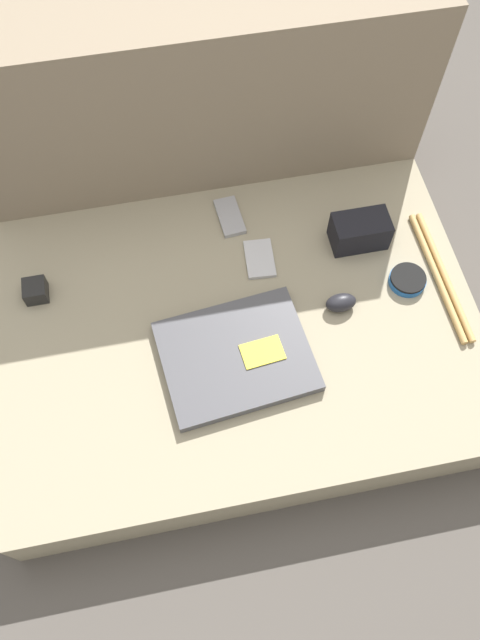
{
  "coord_description": "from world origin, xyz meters",
  "views": [
    {
      "loc": [
        -0.12,
        -0.63,
        1.38
      ],
      "look_at": [
        0.0,
        0.0,
        0.15
      ],
      "focal_mm": 35.0,
      "sensor_mm": 36.0,
      "label": 1
    }
  ],
  "objects_px": {
    "speaker_puck": "(408,280)",
    "phone_black": "(260,259)",
    "computer_mouse": "(341,301)",
    "phone_silver": "(230,217)",
    "camera_pouch": "(360,231)",
    "laptop": "(236,356)",
    "charger_brick": "(36,291)"
  },
  "relations": [
    {
      "from": "phone_black",
      "to": "camera_pouch",
      "type": "relative_size",
      "value": 0.82
    },
    {
      "from": "speaker_puck",
      "to": "camera_pouch",
      "type": "distance_m",
      "value": 0.16
    },
    {
      "from": "phone_silver",
      "to": "charger_brick",
      "type": "relative_size",
      "value": 2.14
    },
    {
      "from": "computer_mouse",
      "to": "phone_silver",
      "type": "distance_m",
      "value": 0.35
    },
    {
      "from": "speaker_puck",
      "to": "phone_black",
      "type": "xyz_separation_m",
      "value": [
        -0.32,
        0.13,
        -0.01
      ]
    },
    {
      "from": "computer_mouse",
      "to": "charger_brick",
      "type": "xyz_separation_m",
      "value": [
        -0.68,
        0.16,
        0.0
      ]
    },
    {
      "from": "phone_black",
      "to": "charger_brick",
      "type": "relative_size",
      "value": 2.01
    },
    {
      "from": "computer_mouse",
      "to": "phone_silver",
      "type": "relative_size",
      "value": 0.62
    },
    {
      "from": "phone_black",
      "to": "camera_pouch",
      "type": "xyz_separation_m",
      "value": [
        0.24,
        0.01,
        0.03
      ]
    },
    {
      "from": "phone_silver",
      "to": "phone_black",
      "type": "distance_m",
      "value": 0.14
    },
    {
      "from": "speaker_puck",
      "to": "phone_silver",
      "type": "relative_size",
      "value": 0.74
    },
    {
      "from": "laptop",
      "to": "phone_silver",
      "type": "relative_size",
      "value": 2.95
    },
    {
      "from": "computer_mouse",
      "to": "charger_brick",
      "type": "distance_m",
      "value": 0.69
    },
    {
      "from": "laptop",
      "to": "phone_silver",
      "type": "xyz_separation_m",
      "value": [
        0.06,
        0.38,
        -0.01
      ]
    },
    {
      "from": "phone_silver",
      "to": "camera_pouch",
      "type": "height_order",
      "value": "camera_pouch"
    },
    {
      "from": "computer_mouse",
      "to": "camera_pouch",
      "type": "xyz_separation_m",
      "value": [
        0.09,
        0.16,
        0.02
      ]
    },
    {
      "from": "speaker_puck",
      "to": "phone_silver",
      "type": "bearing_deg",
      "value": 144.95
    },
    {
      "from": "laptop",
      "to": "camera_pouch",
      "type": "distance_m",
      "value": 0.43
    },
    {
      "from": "camera_pouch",
      "to": "computer_mouse",
      "type": "bearing_deg",
      "value": -118.51
    },
    {
      "from": "speaker_puck",
      "to": "phone_black",
      "type": "distance_m",
      "value": 0.35
    },
    {
      "from": "computer_mouse",
      "to": "phone_black",
      "type": "height_order",
      "value": "computer_mouse"
    },
    {
      "from": "computer_mouse",
      "to": "speaker_puck",
      "type": "height_order",
      "value": "computer_mouse"
    },
    {
      "from": "phone_silver",
      "to": "camera_pouch",
      "type": "xyz_separation_m",
      "value": [
        0.29,
        -0.13,
        0.03
      ]
    },
    {
      "from": "laptop",
      "to": "phone_silver",
      "type": "bearing_deg",
      "value": 75.46
    },
    {
      "from": "speaker_puck",
      "to": "charger_brick",
      "type": "xyz_separation_m",
      "value": [
        -0.85,
        0.13,
        0.01
      ]
    },
    {
      "from": "speaker_puck",
      "to": "phone_black",
      "type": "relative_size",
      "value": 0.79
    },
    {
      "from": "phone_black",
      "to": "phone_silver",
      "type": "bearing_deg",
      "value": 113.27
    },
    {
      "from": "laptop",
      "to": "phone_black",
      "type": "xyz_separation_m",
      "value": [
        0.1,
        0.24,
        -0.01
      ]
    },
    {
      "from": "phone_silver",
      "to": "camera_pouch",
      "type": "relative_size",
      "value": 0.88
    },
    {
      "from": "computer_mouse",
      "to": "phone_silver",
      "type": "height_order",
      "value": "computer_mouse"
    },
    {
      "from": "phone_silver",
      "to": "charger_brick",
      "type": "bearing_deg",
      "value": -169.35
    },
    {
      "from": "phone_silver",
      "to": "phone_black",
      "type": "xyz_separation_m",
      "value": [
        0.05,
        -0.13,
        -0.0
      ]
    }
  ]
}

